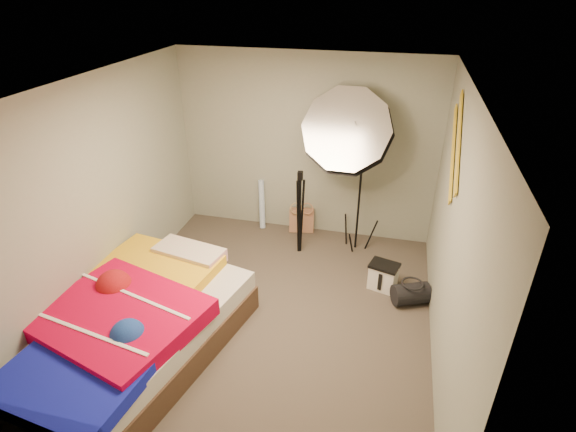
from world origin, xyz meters
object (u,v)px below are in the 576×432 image
(camera_tripod, at_px, (300,207))
(wrapping_roll, at_px, (262,204))
(duffel_bag, at_px, (411,294))
(tote_bag, at_px, (302,220))
(bed, at_px, (132,324))
(camera_case, at_px, (383,277))
(photo_umbrella, at_px, (347,133))

(camera_tripod, bearing_deg, wrapping_roll, 142.05)
(wrapping_roll, bearing_deg, duffel_bag, -30.93)
(tote_bag, height_order, wrapping_roll, wrapping_roll)
(tote_bag, relative_size, wrapping_roll, 0.49)
(duffel_bag, xyz_separation_m, camera_tripod, (-1.47, 0.76, 0.54))
(bed, xyz_separation_m, camera_tripod, (1.19, 2.15, 0.34))
(wrapping_roll, height_order, camera_tripod, camera_tripod)
(bed, distance_m, camera_tripod, 2.48)
(tote_bag, relative_size, camera_case, 1.14)
(tote_bag, height_order, camera_tripod, camera_tripod)
(camera_case, relative_size, photo_umbrella, 0.13)
(duffel_bag, bearing_deg, photo_umbrella, 112.54)
(wrapping_roll, relative_size, photo_umbrella, 0.31)
(photo_umbrella, distance_m, camera_tripod, 1.13)
(photo_umbrella, relative_size, camera_tripod, 1.99)
(duffel_bag, relative_size, camera_tripod, 0.35)
(tote_bag, height_order, camera_case, tote_bag)
(wrapping_roll, distance_m, camera_case, 2.13)
(wrapping_roll, xyz_separation_m, camera_tripod, (0.68, -0.53, 0.31))
(tote_bag, height_order, bed, bed)
(wrapping_roll, height_order, camera_case, wrapping_roll)
(wrapping_roll, bearing_deg, tote_bag, 0.00)
(bed, bearing_deg, duffel_bag, 27.81)
(wrapping_roll, xyz_separation_m, duffel_bag, (2.15, -1.29, -0.23))
(tote_bag, xyz_separation_m, camera_tripod, (0.08, -0.53, 0.49))
(wrapping_roll, bearing_deg, camera_case, -30.65)
(wrapping_roll, height_order, duffel_bag, wrapping_roll)
(bed, bearing_deg, photo_umbrella, 53.20)
(tote_bag, relative_size, camera_tripod, 0.30)
(duffel_bag, bearing_deg, camera_case, 124.15)
(duffel_bag, bearing_deg, camera_tripod, 129.32)
(photo_umbrella, bearing_deg, camera_case, -48.85)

